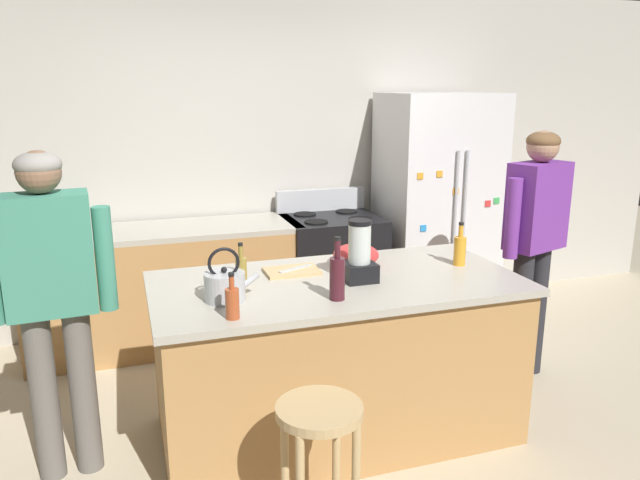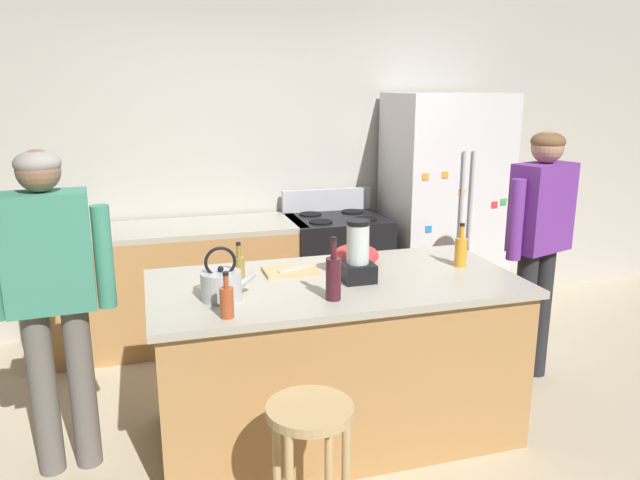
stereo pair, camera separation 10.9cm
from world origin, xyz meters
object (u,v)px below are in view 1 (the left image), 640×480
object	(u,v)px
person_by_island_left	(52,287)
bottle_cooking_sauce	(232,302)
blender_appliance	(359,255)
chef_knife	(295,269)
person_by_sink_right	(535,232)
bottle_vinegar	(241,271)
tea_kettle	(225,285)
refrigerator	(436,208)
kitchen_island	(337,357)
mixing_bowl	(356,255)
stove_range	(331,271)
cutting_board	(292,271)
bar_stool	(319,440)
bottle_soda	(460,250)
potted_plant	(56,211)
bottle_wine	(337,277)

from	to	relation	value
person_by_island_left	bottle_cooking_sauce	xyz separation A→B (m)	(0.79, -0.45, -0.01)
blender_appliance	chef_knife	size ratio (longest dim) A/B	1.52
person_by_sink_right	bottle_vinegar	size ratio (longest dim) A/B	7.04
tea_kettle	refrigerator	bearing A→B (deg)	38.42
refrigerator	bottle_cooking_sauce	world-z (taller)	refrigerator
kitchen_island	person_by_sink_right	size ratio (longest dim) A/B	1.20
mixing_bowl	refrigerator	bearing A→B (deg)	45.94
stove_range	person_by_sink_right	distance (m)	1.67
mixing_bowl	cutting_board	bearing A→B (deg)	-174.85
blender_appliance	chef_knife	distance (m)	0.40
person_by_island_left	refrigerator	bearing A→B (deg)	26.68
kitchen_island	blender_appliance	distance (m)	0.61
mixing_bowl	chef_knife	size ratio (longest dim) A/B	1.22
tea_kettle	cutting_board	distance (m)	0.54
bar_stool	chef_knife	world-z (taller)	chef_knife
stove_range	bar_stool	size ratio (longest dim) A/B	1.61
bottle_vinegar	bottle_soda	world-z (taller)	bottle_soda
potted_plant	bar_stool	bearing A→B (deg)	-64.55
kitchen_island	bottle_cooking_sauce	distance (m)	0.91
bottle_wine	cutting_board	bearing A→B (deg)	101.06
bar_stool	chef_knife	xyz separation A→B (m)	(0.20, 1.04, 0.41)
person_by_island_left	bottle_soda	size ratio (longest dim) A/B	6.46
person_by_island_left	blender_appliance	xyz separation A→B (m)	(1.53, -0.12, 0.05)
kitchen_island	tea_kettle	bearing A→B (deg)	-168.58
mixing_bowl	cutting_board	xyz separation A→B (m)	(-0.40, -0.04, -0.05)
kitchen_island	potted_plant	xyz separation A→B (m)	(-1.52, 1.55, 0.63)
bottle_soda	person_by_island_left	bearing A→B (deg)	179.30
cutting_board	potted_plant	bearing A→B (deg)	134.32
blender_appliance	tea_kettle	size ratio (longest dim) A/B	1.21
bottle_cooking_sauce	tea_kettle	size ratio (longest dim) A/B	0.78
stove_range	cutting_board	xyz separation A→B (m)	(-0.70, -1.32, 0.46)
bottle_cooking_sauce	bottle_vinegar	world-z (taller)	bottle_vinegar
person_by_sink_right	mixing_bowl	bearing A→B (deg)	-178.59
person_by_island_left	mixing_bowl	bearing A→B (deg)	5.85
mixing_bowl	tea_kettle	distance (m)	0.90
cutting_board	mixing_bowl	bearing A→B (deg)	5.15
cutting_board	person_by_sink_right	bearing A→B (deg)	2.31
kitchen_island	stove_range	world-z (taller)	stove_range
mixing_bowl	bottle_soda	bearing A→B (deg)	-18.65
bar_stool	tea_kettle	bearing A→B (deg)	109.19
refrigerator	person_by_island_left	xyz separation A→B (m)	(-2.85, -1.43, 0.06)
tea_kettle	stove_range	bearing A→B (deg)	55.63
stove_range	person_by_island_left	bearing A→B (deg)	-142.92
bottle_vinegar	chef_knife	distance (m)	0.37
bottle_vinegar	chef_knife	world-z (taller)	bottle_vinegar
bottle_wine	person_by_sink_right	bearing A→B (deg)	19.42
person_by_sink_right	tea_kettle	distance (m)	2.13
tea_kettle	chef_knife	world-z (taller)	tea_kettle
person_by_island_left	kitchen_island	bearing A→B (deg)	-2.80
stove_range	bottle_cooking_sauce	world-z (taller)	bottle_cooking_sauce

